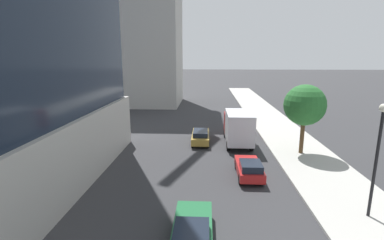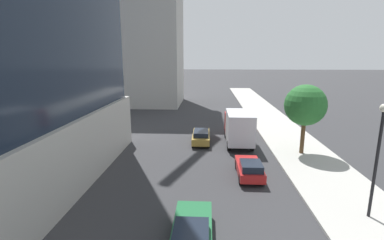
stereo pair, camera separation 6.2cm
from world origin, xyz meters
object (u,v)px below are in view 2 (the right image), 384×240
street_lamp (379,145)px  box_truck (239,126)px  construction_building (139,17)px  car_red (250,168)px  car_green (192,233)px  street_tree (305,105)px  car_gold (201,136)px

street_lamp → box_truck: bearing=113.6°
construction_building → car_red: construction_building is taller
street_lamp → car_green: size_ratio=1.30×
street_tree → box_truck: 6.53m
construction_building → street_lamp: (21.14, -37.78, -11.26)m
construction_building → street_tree: (20.79, -27.41, -10.94)m
construction_building → car_red: size_ratio=9.16×
construction_building → car_green: (11.70, -40.71, -14.71)m
car_green → street_tree: bearing=55.6°
car_red → car_gold: 9.17m
street_tree → car_gold: street_tree is taller
street_lamp → car_red: size_ratio=1.51×
construction_building → car_gold: 30.74m
street_tree → box_truck: street_tree is taller
car_green → street_lamp: bearing=17.2°
street_tree → car_red: bearing=-135.3°
street_lamp → car_red: bearing=138.4°
car_gold → box_truck: 3.93m
street_tree → box_truck: size_ratio=0.93×
street_lamp → box_truck: (-5.71, 13.04, -2.28)m
street_tree → car_red: size_ratio=1.50×
car_red → car_green: bearing=-115.0°
box_truck → construction_building: bearing=121.9°
street_lamp → car_red: (-5.71, 5.07, -3.45)m
construction_building → box_truck: 32.15m
car_red → box_truck: size_ratio=0.62×
car_gold → street_tree: bearing=-18.7°
car_gold → car_green: size_ratio=1.01×
construction_building → street_lamp: 44.74m
construction_building → car_green: size_ratio=7.89×
construction_building → car_gold: construction_building is taller
street_tree → car_gold: size_ratio=1.28×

